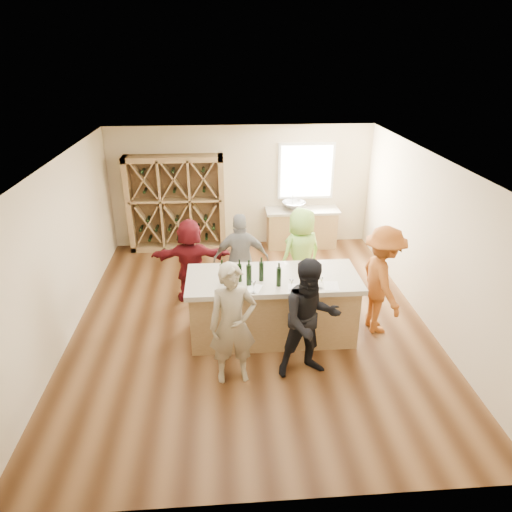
{
  "coord_description": "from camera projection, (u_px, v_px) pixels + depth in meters",
  "views": [
    {
      "loc": [
        -0.41,
        -6.76,
        4.38
      ],
      "look_at": [
        0.1,
        0.2,
        1.15
      ],
      "focal_mm": 32.0,
      "sensor_mm": 36.0,
      "label": 1
    }
  ],
  "objects": [
    {
      "name": "person_near_left",
      "position": [
        233.0,
        324.0,
        6.24
      ],
      "size": [
        0.71,
        0.55,
        1.82
      ],
      "primitive_type": "imported",
      "rotation": [
        0.0,
        0.0,
        0.11
      ],
      "color": "gray",
      "rests_on": "floor"
    },
    {
      "name": "wine_bottle_d",
      "position": [
        249.0,
        275.0,
        6.85
      ],
      "size": [
        0.09,
        0.09,
        0.33
      ],
      "primitive_type": "cylinder",
      "rotation": [
        0.0,
        0.0,
        0.17
      ],
      "color": "black",
      "rests_on": "tasting_counter_top"
    },
    {
      "name": "window_pane",
      "position": [
        306.0,
        172.0,
        10.46
      ],
      "size": [
        1.18,
        0.01,
        1.18
      ],
      "primitive_type": "cube",
      "color": "white",
      "rests_on": "wall_back"
    },
    {
      "name": "wine_glass_c",
      "position": [
        321.0,
        283.0,
        6.77
      ],
      "size": [
        0.07,
        0.07,
        0.18
      ],
      "primitive_type": "cone",
      "rotation": [
        0.0,
        0.0,
        0.08
      ],
      "color": "white",
      "rests_on": "tasting_counter_top"
    },
    {
      "name": "faucet",
      "position": [
        293.0,
        201.0,
        10.68
      ],
      "size": [
        0.02,
        0.02,
        0.3
      ],
      "primitive_type": "cylinder",
      "color": "silver",
      "rests_on": "back_counter_top"
    },
    {
      "name": "ceiling",
      "position": [
        250.0,
        158.0,
        6.79
      ],
      "size": [
        6.0,
        7.0,
        0.1
      ],
      "primitive_type": "cube",
      "color": "white",
      "rests_on": "ground"
    },
    {
      "name": "wine_glass_b",
      "position": [
        291.0,
        285.0,
        6.71
      ],
      "size": [
        0.08,
        0.08,
        0.18
      ],
      "primitive_type": "cone",
      "rotation": [
        0.0,
        0.0,
        -0.2
      ],
      "color": "white",
      "rests_on": "tasting_counter_top"
    },
    {
      "name": "tasting_menu_c",
      "position": [
        331.0,
        286.0,
        6.88
      ],
      "size": [
        0.25,
        0.32,
        0.0
      ],
      "primitive_type": "cube",
      "rotation": [
        0.0,
        0.0,
        -0.12
      ],
      "color": "white",
      "rests_on": "tasting_counter_top"
    },
    {
      "name": "wine_bottle_b",
      "position": [
        227.0,
        277.0,
        6.8
      ],
      "size": [
        0.09,
        0.09,
        0.32
      ],
      "primitive_type": "cylinder",
      "rotation": [
        0.0,
        0.0,
        -0.15
      ],
      "color": "black",
      "rests_on": "tasting_counter_top"
    },
    {
      "name": "back_counter_top",
      "position": [
        302.0,
        211.0,
        10.61
      ],
      "size": [
        1.7,
        0.62,
        0.06
      ],
      "primitive_type": "cube",
      "color": "#A99F8A",
      "rests_on": "back_counter_base"
    },
    {
      "name": "wine_glass_d",
      "position": [
        307.0,
        277.0,
        6.98
      ],
      "size": [
        0.08,
        0.08,
        0.17
      ],
      "primitive_type": "cone",
      "rotation": [
        0.0,
        0.0,
        0.34
      ],
      "color": "white",
      "rests_on": "tasting_counter_top"
    },
    {
      "name": "wall_front",
      "position": [
        275.0,
        402.0,
        4.19
      ],
      "size": [
        6.0,
        0.1,
        2.8
      ],
      "primitive_type": "cube",
      "color": "beige",
      "rests_on": "ground"
    },
    {
      "name": "tasting_counter_base",
      "position": [
        273.0,
        308.0,
        7.4
      ],
      "size": [
        2.6,
        1.0,
        1.0
      ],
      "primitive_type": "cube",
      "color": "olive",
      "rests_on": "floor"
    },
    {
      "name": "back_counter_base",
      "position": [
        301.0,
        229.0,
        10.8
      ],
      "size": [
        1.6,
        0.58,
        0.86
      ],
      "primitive_type": "cube",
      "color": "olive",
      "rests_on": "floor"
    },
    {
      "name": "wall_back",
      "position": [
        241.0,
        186.0,
        10.62
      ],
      "size": [
        6.0,
        0.1,
        2.8
      ],
      "primitive_type": "cube",
      "color": "beige",
      "rests_on": "ground"
    },
    {
      "name": "window_frame",
      "position": [
        306.0,
        171.0,
        10.5
      ],
      "size": [
        1.3,
        0.06,
        1.3
      ],
      "primitive_type": "cube",
      "color": "white",
      "rests_on": "wall_back"
    },
    {
      "name": "wine_bottle_e",
      "position": [
        261.0,
        271.0,
        6.98
      ],
      "size": [
        0.09,
        0.09,
        0.31
      ],
      "primitive_type": "cylinder",
      "rotation": [
        0.0,
        0.0,
        -0.29
      ],
      "color": "black",
      "rests_on": "tasting_counter_top"
    },
    {
      "name": "wine_rack",
      "position": [
        176.0,
        204.0,
        10.39
      ],
      "size": [
        2.2,
        0.45,
        2.2
      ],
      "primitive_type": "cube",
      "color": "olive",
      "rests_on": "floor"
    },
    {
      "name": "tasting_menu_a",
      "position": [
        254.0,
        288.0,
        6.81
      ],
      "size": [
        0.29,
        0.33,
        0.0
      ],
      "primitive_type": "cube",
      "rotation": [
        0.0,
        0.0,
        -0.36
      ],
      "color": "white",
      "rests_on": "tasting_counter_top"
    },
    {
      "name": "person_server",
      "position": [
        382.0,
        280.0,
        7.4
      ],
      "size": [
        0.63,
        1.22,
        1.83
      ],
      "primitive_type": "imported",
      "rotation": [
        0.0,
        0.0,
        1.64
      ],
      "color": "#994C19",
      "rests_on": "floor"
    },
    {
      "name": "wine_bottle_a",
      "position": [
        222.0,
        274.0,
        6.91
      ],
      "size": [
        0.08,
        0.08,
        0.31
      ],
      "primitive_type": "cylinder",
      "rotation": [
        0.0,
        0.0,
        0.08
      ],
      "color": "black",
      "rests_on": "tasting_counter_top"
    },
    {
      "name": "tasting_counter_top",
      "position": [
        273.0,
        279.0,
        7.17
      ],
      "size": [
        2.72,
        1.12,
        0.08
      ],
      "primitive_type": "cube",
      "color": "#A99F8A",
      "rests_on": "tasting_counter_base"
    },
    {
      "name": "sink",
      "position": [
        294.0,
        206.0,
        10.54
      ],
      "size": [
        0.54,
        0.54,
        0.19
      ],
      "primitive_type": "imported",
      "color": "silver",
      "rests_on": "back_counter_top"
    },
    {
      "name": "person_far_mid",
      "position": [
        241.0,
        259.0,
        8.26
      ],
      "size": [
        1.02,
        0.54,
        1.72
      ],
      "primitive_type": "imported",
      "rotation": [
        0.0,
        0.0,
        3.12
      ],
      "color": "slate",
      "rests_on": "floor"
    },
    {
      "name": "person_far_left",
      "position": [
        191.0,
        260.0,
        8.36
      ],
      "size": [
        1.49,
        0.56,
        1.59
      ],
      "primitive_type": "imported",
      "rotation": [
        0.0,
        0.0,
        3.12
      ],
      "color": "#590F14",
      "rests_on": "floor"
    },
    {
      "name": "wall_left",
      "position": [
        58.0,
        253.0,
        7.2
      ],
      "size": [
        0.1,
        7.0,
        2.8
      ],
      "primitive_type": "cube",
      "color": "beige",
      "rests_on": "ground"
    },
    {
      "name": "person_near_right",
      "position": [
        310.0,
        320.0,
        6.35
      ],
      "size": [
        0.95,
        0.63,
        1.82
      ],
      "primitive_type": "imported",
      "rotation": [
        0.0,
        0.0,
        0.17
      ],
      "color": "black",
      "rests_on": "floor"
    },
    {
      "name": "wine_bottle_c",
      "position": [
        240.0,
        273.0,
        6.96
      ],
      "size": [
        0.09,
        0.09,
        0.29
      ],
      "primitive_type": "cylinder",
      "rotation": [
        0.0,
        0.0,
        0.42
      ],
      "color": "black",
      "rests_on": "tasting_counter_top"
    },
    {
      "name": "person_far_right",
      "position": [
        301.0,
        254.0,
        8.43
      ],
      "size": [
        1.02,
        0.88,
        1.76
      ],
      "primitive_type": "imported",
      "rotation": [
        0.0,
        0.0,
        3.6
      ],
      "color": "#8CC64C",
      "rests_on": "floor"
    },
    {
      "name": "wine_glass_a",
      "position": [
        254.0,
        287.0,
        6.65
      ],
      "size": [
        0.08,
        0.08,
        0.19
      ],
      "primitive_type": "cone",
      "rotation": [
        0.0,
        0.0,
        -0.2
      ],
      "color": "white",
      "rests_on": "tasting_counter_top"
    },
    {
      "name": "wall_right",
      "position": [
        433.0,
        242.0,
        7.61
      ],
      "size": [
        0.1,
        7.0,
        2.8
      ],
      "primitive_type": "cube",
      "color": "beige",
      "rests_on": "ground"
    },
    {
      "name": "floor",
      "position": [
        251.0,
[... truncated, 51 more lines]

